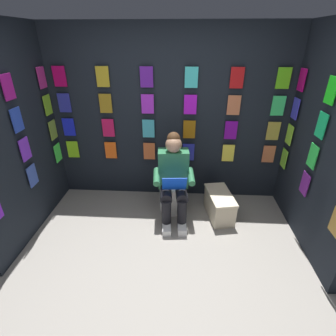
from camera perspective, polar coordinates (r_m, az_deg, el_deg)
The scene contains 7 objects.
ground_plane at distance 2.85m, azimuth -2.04°, elevation -24.71°, with size 30.00×30.00×0.00m, color gray.
display_wall_back at distance 3.69m, azimuth 0.26°, elevation 11.11°, with size 3.42×0.14×2.44m.
display_wall_left at distance 3.19m, azimuth 31.57°, elevation 4.41°, with size 0.14×1.74×2.44m.
display_wall_right at distance 3.40m, azimuth -31.08°, elevation 5.74°, with size 0.14×1.74×2.44m.
toilet at distance 3.67m, azimuth 1.10°, elevation -4.27°, with size 0.42×0.57×0.77m.
person_reading at distance 3.34m, azimuth 1.26°, elevation -2.29°, with size 0.55×0.71×1.19m.
comic_longbox_near at distance 3.63m, azimuth 11.42°, elevation -8.09°, with size 0.40×0.64×0.36m.
Camera 1 is at (-0.20, 1.75, 2.24)m, focal length 27.18 mm.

